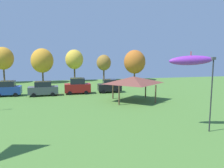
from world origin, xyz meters
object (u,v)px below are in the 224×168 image
(parked_car_third_from_left, at_px, (78,86))
(treeline_tree_4, at_px, (104,63))
(park_pavilion, at_px, (133,80))
(treeline_tree_5, at_px, (135,62))
(light_post_1, at_px, (212,91))
(treeline_tree_2, at_px, (42,61))
(parked_car_rightmost_in_row, at_px, (110,86))
(parked_car_second_from_left, at_px, (43,89))
(parked_car_leftmost, at_px, (8,89))
(kite_flying_6, at_px, (191,60))
(treeline_tree_1, at_px, (3,58))
(treeline_tree_3, at_px, (74,59))

(parked_car_third_from_left, bearing_deg, treeline_tree_4, 66.13)
(park_pavilion, distance_m, treeline_tree_5, 23.21)
(treeline_tree_5, bearing_deg, light_post_1, -95.58)
(light_post_1, height_order, treeline_tree_2, treeline_tree_2)
(parked_car_rightmost_in_row, height_order, light_post_1, light_post_1)
(parked_car_second_from_left, height_order, treeline_tree_4, treeline_tree_4)
(parked_car_leftmost, relative_size, parked_car_second_from_left, 0.85)
(parked_car_leftmost, bearing_deg, treeline_tree_4, 40.50)
(kite_flying_6, xyz_separation_m, treeline_tree_5, (4.83, 34.45, -2.04))
(parked_car_leftmost, height_order, parked_car_second_from_left, parked_car_leftmost)
(parked_car_leftmost, bearing_deg, treeline_tree_1, 103.82)
(parked_car_leftmost, height_order, treeline_tree_1, treeline_tree_1)
(parked_car_leftmost, height_order, parked_car_third_from_left, parked_car_third_from_left)
(parked_car_second_from_left, bearing_deg, treeline_tree_4, 50.30)
(kite_flying_6, relative_size, treeline_tree_5, 0.58)
(parked_car_second_from_left, xyz_separation_m, parked_car_rightmost_in_row, (11.07, 0.93, -0.02))
(park_pavilion, distance_m, treeline_tree_1, 33.12)
(treeline_tree_1, height_order, treeline_tree_4, treeline_tree_1)
(treeline_tree_4, bearing_deg, park_pavilion, -88.72)
(treeline_tree_1, height_order, treeline_tree_3, treeline_tree_1)
(parked_car_second_from_left, distance_m, parked_car_rightmost_in_row, 11.11)
(kite_flying_6, relative_size, treeline_tree_4, 0.68)
(parked_car_leftmost, distance_m, park_pavilion, 20.22)
(parked_car_third_from_left, xyz_separation_m, treeline_tree_5, (14.43, 14.96, 3.14))
(kite_flying_6, xyz_separation_m, park_pavilion, (-1.93, 12.28, -3.39))
(light_post_1, bearing_deg, treeline_tree_1, 125.10)
(parked_car_second_from_left, bearing_deg, treeline_tree_5, 35.10)
(treeline_tree_2, bearing_deg, treeline_tree_5, 0.37)
(kite_flying_6, distance_m, parked_car_leftmost, 29.00)
(parked_car_third_from_left, xyz_separation_m, treeline_tree_3, (0.19, 16.51, 3.76))
(kite_flying_6, xyz_separation_m, parked_car_third_from_left, (-9.60, 19.48, -5.18))
(parked_car_leftmost, bearing_deg, light_post_1, -45.00)
(parked_car_third_from_left, distance_m, treeline_tree_1, 22.91)
(kite_flying_6, relative_size, parked_car_leftmost, 1.04)
(parked_car_second_from_left, bearing_deg, kite_flying_6, -54.15)
(parked_car_second_from_left, xyz_separation_m, light_post_1, (16.45, -20.30, 2.66))
(parked_car_rightmost_in_row, relative_size, treeline_tree_4, 0.65)
(treeline_tree_4, bearing_deg, treeline_tree_5, -10.60)
(parked_car_third_from_left, height_order, park_pavilion, park_pavilion)
(park_pavilion, bearing_deg, parked_car_third_from_left, 136.82)
(parked_car_third_from_left, relative_size, treeline_tree_1, 0.55)
(kite_flying_6, distance_m, parked_car_third_from_left, 22.33)
(parked_car_third_from_left, relative_size, park_pavilion, 0.64)
(parked_car_third_from_left, relative_size, treeline_tree_2, 0.57)
(parked_car_rightmost_in_row, height_order, treeline_tree_3, treeline_tree_3)
(treeline_tree_4, bearing_deg, light_post_1, -84.24)
(kite_flying_6, xyz_separation_m, parked_car_rightmost_in_row, (-4.06, 19.70, -5.34))
(parked_car_leftmost, bearing_deg, treeline_tree_5, 29.05)
(treeline_tree_3, xyz_separation_m, treeline_tree_4, (6.96, -0.18, -0.83))
(parked_car_second_from_left, bearing_deg, treeline_tree_2, 92.06)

